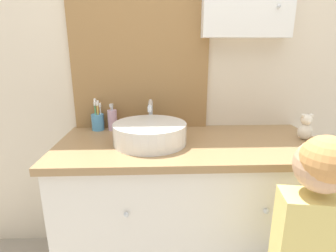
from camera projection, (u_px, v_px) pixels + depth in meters
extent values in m
cube|color=beige|center=(185.00, 52.00, 1.55)|extent=(3.20, 0.06, 2.50)
cube|color=olive|center=(139.00, 38.00, 1.48)|extent=(0.79, 0.02, 1.11)
cube|color=#B2C1CC|center=(139.00, 38.00, 1.47)|extent=(0.73, 0.01, 1.05)
sphere|color=silver|center=(279.00, 6.00, 1.37)|extent=(0.02, 0.02, 0.02)
cube|color=silver|center=(189.00, 212.00, 1.47)|extent=(1.33, 0.56, 0.77)
cube|color=#99754C|center=(190.00, 145.00, 1.36)|extent=(1.37, 0.60, 0.03)
sphere|color=silver|center=(126.00, 215.00, 1.13)|extent=(0.02, 0.02, 0.02)
sphere|color=silver|center=(266.00, 211.00, 1.15)|extent=(0.02, 0.02, 0.02)
cylinder|color=silver|center=(150.00, 133.00, 1.32)|extent=(0.37, 0.37, 0.10)
cylinder|color=silver|center=(150.00, 124.00, 1.31)|extent=(0.30, 0.30, 0.01)
cylinder|color=silver|center=(151.00, 116.00, 1.51)|extent=(0.02, 0.02, 0.18)
cylinder|color=silver|center=(150.00, 104.00, 1.41)|extent=(0.02, 0.17, 0.02)
cylinder|color=silver|center=(150.00, 109.00, 1.33)|extent=(0.02, 0.02, 0.02)
sphere|color=white|center=(168.00, 124.00, 1.53)|extent=(0.06, 0.06, 0.06)
cylinder|color=#4C93C6|center=(98.00, 122.00, 1.54)|extent=(0.07, 0.07, 0.10)
cylinder|color=white|center=(101.00, 116.00, 1.53)|extent=(0.01, 0.01, 0.15)
cube|color=white|center=(100.00, 105.00, 1.52)|extent=(0.01, 0.02, 0.02)
cylinder|color=#D6423D|center=(99.00, 114.00, 1.55)|extent=(0.01, 0.01, 0.16)
cube|color=white|center=(98.00, 102.00, 1.53)|extent=(0.01, 0.02, 0.02)
cylinder|color=orange|center=(96.00, 113.00, 1.54)|extent=(0.01, 0.01, 0.17)
cube|color=white|center=(95.00, 100.00, 1.52)|extent=(0.01, 0.02, 0.02)
cylinder|color=#47B26B|center=(96.00, 115.00, 1.53)|extent=(0.01, 0.01, 0.16)
cube|color=white|center=(95.00, 104.00, 1.51)|extent=(0.01, 0.02, 0.02)
cylinder|color=#E5CC4C|center=(98.00, 115.00, 1.52)|extent=(0.01, 0.01, 0.16)
cube|color=white|center=(97.00, 104.00, 1.50)|extent=(0.01, 0.02, 0.02)
cylinder|color=#CCA3BC|center=(113.00, 120.00, 1.54)|extent=(0.05, 0.05, 0.12)
cylinder|color=silver|center=(112.00, 108.00, 1.52)|extent=(0.02, 0.02, 0.02)
cube|color=silver|center=(111.00, 105.00, 1.50)|extent=(0.02, 0.03, 0.02)
cube|color=#E0CC70|center=(308.00, 244.00, 0.95)|extent=(0.25, 0.16, 0.40)
sphere|color=tan|center=(322.00, 166.00, 0.87)|extent=(0.18, 0.18, 0.18)
sphere|color=tan|center=(326.00, 161.00, 0.84)|extent=(0.17, 0.17, 0.17)
cylinder|color=#E0CC70|center=(313.00, 185.00, 1.11)|extent=(0.10, 0.30, 0.05)
cylinder|color=#D6423D|center=(301.00, 162.00, 1.24)|extent=(0.02, 0.05, 0.12)
ellipsoid|color=beige|center=(305.00, 132.00, 1.38)|extent=(0.08, 0.06, 0.08)
sphere|color=beige|center=(307.00, 120.00, 1.36)|extent=(0.06, 0.06, 0.06)
sphere|color=beige|center=(303.00, 116.00, 1.35)|extent=(0.02, 0.02, 0.02)
sphere|color=beige|center=(311.00, 116.00, 1.35)|extent=(0.02, 0.02, 0.02)
sphere|color=silver|center=(309.00, 122.00, 1.34)|extent=(0.02, 0.02, 0.02)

